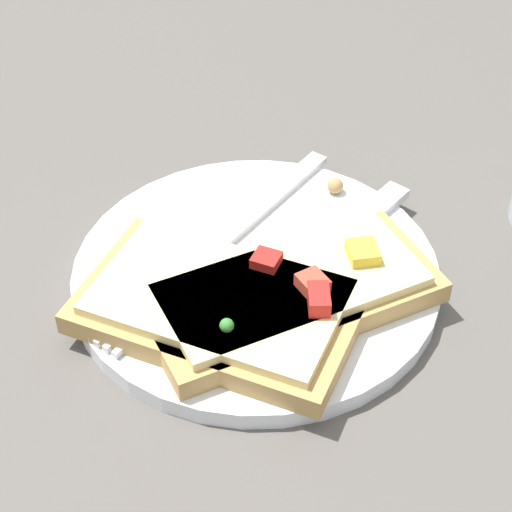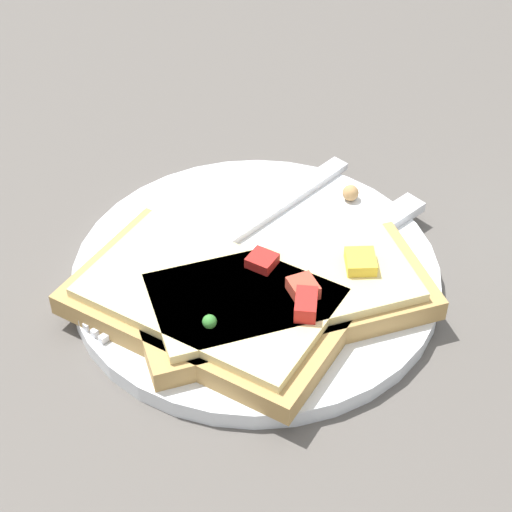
% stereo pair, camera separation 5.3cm
% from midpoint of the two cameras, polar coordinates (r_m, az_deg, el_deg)
% --- Properties ---
extents(ground_plane, '(4.00, 4.00, 0.00)m').
position_cam_midpoint_polar(ground_plane, '(0.55, 2.78, -1.84)').
color(ground_plane, '#56514C').
extents(plate, '(0.23, 0.23, 0.01)m').
position_cam_midpoint_polar(plate, '(0.54, 2.80, -1.38)').
color(plate, white).
rests_on(plate, ground).
extents(fork, '(0.20, 0.15, 0.01)m').
position_cam_midpoint_polar(fork, '(0.55, -0.06, 0.44)').
color(fork, silver).
rests_on(fork, plate).
extents(knife, '(0.17, 0.12, 0.01)m').
position_cam_midpoint_polar(knife, '(0.55, 7.95, -0.07)').
color(knife, silver).
rests_on(knife, plate).
extents(pizza_slice_main, '(0.18, 0.18, 0.03)m').
position_cam_midpoint_polar(pizza_slice_main, '(0.50, -0.10, -3.20)').
color(pizza_slice_main, tan).
rests_on(pizza_slice_main, plate).
extents(pizza_slice_corner, '(0.18, 0.10, 0.03)m').
position_cam_midpoint_polar(pizza_slice_corner, '(0.51, 4.95, -2.85)').
color(pizza_slice_corner, tan).
rests_on(pizza_slice_corner, plate).
extents(crumb_scatter, '(0.15, 0.11, 0.01)m').
position_cam_midpoint_polar(crumb_scatter, '(0.57, 3.45, 2.65)').
color(crumb_scatter, '#C17A52').
rests_on(crumb_scatter, plate).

